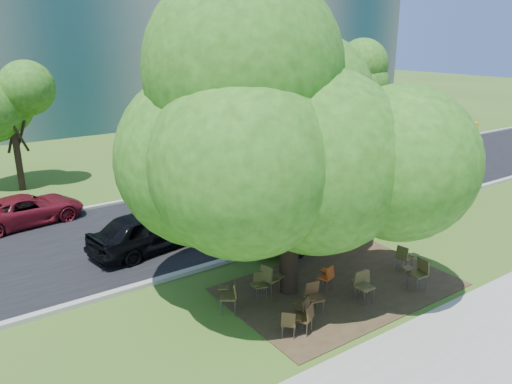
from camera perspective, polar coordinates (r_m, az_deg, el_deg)
ground at (r=15.61m, az=5.59°, el=-11.05°), size 160.00×160.00×0.00m
sidewalk at (r=12.85m, az=20.97°, el=-19.17°), size 60.00×4.00×0.04m
dirt_patch at (r=15.89m, az=9.58°, el=-10.63°), size 7.00×4.50×0.03m
asphalt_road at (r=20.91m, az=-6.88°, el=-3.38°), size 80.00×8.00×0.04m
kerb_near at (r=17.72m, az=-0.71°, el=-7.07°), size 80.00×0.25×0.14m
kerb_far at (r=24.41m, az=-11.43°, el=-0.39°), size 80.00×0.25×0.14m
bg_tree_2 at (r=26.85m, az=-26.27°, el=8.86°), size 4.80×4.80×6.62m
bg_tree_3 at (r=29.79m, az=0.16°, el=12.92°), size 5.60×5.60×7.84m
bg_tree_4 at (r=34.35m, az=12.41°, el=12.00°), size 5.00×5.00×6.85m
main_tree at (r=13.76m, az=4.14°, el=8.12°), size 7.20×7.20×8.82m
school_bus at (r=22.46m, az=13.49°, el=2.88°), size 13.95×4.45×3.36m
chair_0 at (r=13.32m, az=5.70°, el=-13.84°), size 0.59×0.71×0.87m
chair_1 at (r=13.15m, az=3.89°, el=-14.53°), size 0.67×0.53×0.78m
chair_2 at (r=13.62m, az=5.28°, el=-13.15°), size 0.57×0.68×0.84m
chair_3 at (r=14.23m, az=6.58°, el=-11.57°), size 0.68×0.53×0.90m
chair_4 at (r=15.37m, az=12.03°, el=-9.72°), size 0.55×0.49×0.83m
chair_5 at (r=14.95m, az=12.10°, el=-10.21°), size 0.62×0.56×0.95m
chair_6 at (r=16.12m, az=18.10°, el=-8.53°), size 0.57×0.68×0.98m
chair_7 at (r=17.16m, az=16.62°, el=-6.96°), size 0.58×0.59×0.88m
chair_8 at (r=14.15m, az=-2.94°, el=-11.43°), size 0.66×0.83×0.97m
chair_9 at (r=14.94m, az=0.39°, el=-10.27°), size 0.62×0.49×0.78m
chair_10 at (r=15.01m, az=1.63°, el=-9.63°), size 0.69×0.66×0.97m
chair_11 at (r=15.47m, az=8.15°, el=-9.37°), size 0.55×0.59×0.80m
black_car at (r=18.32m, az=-12.05°, el=-4.27°), size 4.69×2.51×1.52m
bg_car_red at (r=22.45m, az=-24.69°, el=-1.83°), size 4.64×2.59×1.23m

